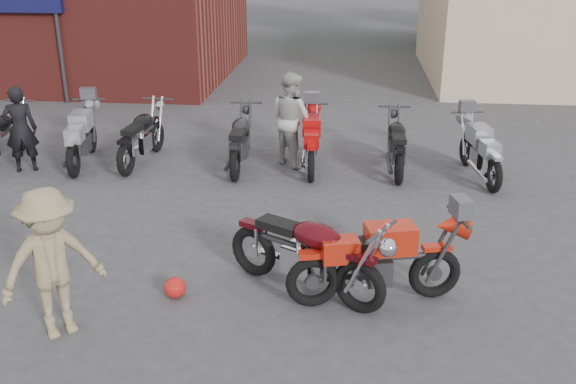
# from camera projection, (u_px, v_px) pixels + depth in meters

# --- Properties ---
(ground) EXTENTS (90.00, 90.00, 0.00)m
(ground) POSITION_uv_depth(u_px,v_px,m) (255.00, 309.00, 7.84)
(ground) COLOR #38383B
(brick_building) EXTENTS (12.00, 8.00, 4.00)m
(brick_building) POSITION_uv_depth(u_px,v_px,m) (45.00, 11.00, 20.89)
(brick_building) COLOR maroon
(brick_building) RESTS_ON ground
(vintage_motorcycle) EXTENTS (2.29, 1.72, 1.28)m
(vintage_motorcycle) POSITION_uv_depth(u_px,v_px,m) (307.00, 248.00, 7.95)
(vintage_motorcycle) COLOR #46080F
(vintage_motorcycle) RESTS_ON ground
(sportbike) EXTENTS (2.23, 1.18, 1.23)m
(sportbike) POSITION_uv_depth(u_px,v_px,m) (379.00, 257.00, 7.78)
(sportbike) COLOR red
(sportbike) RESTS_ON ground
(helmet) EXTENTS (0.37, 0.37, 0.26)m
(helmet) POSITION_uv_depth(u_px,v_px,m) (175.00, 288.00, 8.06)
(helmet) COLOR red
(helmet) RESTS_ON ground
(person_dark) EXTENTS (0.71, 0.60, 1.66)m
(person_dark) POSITION_uv_depth(u_px,v_px,m) (20.00, 129.00, 12.19)
(person_dark) COLOR black
(person_dark) RESTS_ON ground
(person_light) EXTENTS (1.13, 1.13, 1.85)m
(person_light) POSITION_uv_depth(u_px,v_px,m) (291.00, 119.00, 12.54)
(person_light) COLOR #AAABA7
(person_light) RESTS_ON ground
(person_tan) EXTENTS (1.30, 1.24, 1.77)m
(person_tan) POSITION_uv_depth(u_px,v_px,m) (52.00, 264.00, 7.05)
(person_tan) COLOR #8E7C58
(person_tan) RESTS_ON ground
(row_bike_1) EXTENTS (1.05, 2.20, 1.23)m
(row_bike_1) POSITION_uv_depth(u_px,v_px,m) (81.00, 134.00, 12.66)
(row_bike_1) COLOR #91949E
(row_bike_1) RESTS_ON ground
(row_bike_2) EXTENTS (0.88, 2.16, 1.22)m
(row_bike_2) POSITION_uv_depth(u_px,v_px,m) (142.00, 133.00, 12.72)
(row_bike_2) COLOR black
(row_bike_2) RESTS_ON ground
(row_bike_3) EXTENTS (0.77, 2.12, 1.21)m
(row_bike_3) POSITION_uv_depth(u_px,v_px,m) (240.00, 138.00, 12.46)
(row_bike_3) COLOR black
(row_bike_3) RESTS_ON ground
(row_bike_4) EXTENTS (0.81, 2.10, 1.20)m
(row_bike_4) POSITION_uv_depth(u_px,v_px,m) (311.00, 138.00, 12.43)
(row_bike_4) COLOR red
(row_bike_4) RESTS_ON ground
(row_bike_5) EXTENTS (0.72, 2.05, 1.18)m
(row_bike_5) POSITION_uv_depth(u_px,v_px,m) (397.00, 141.00, 12.29)
(row_bike_5) COLOR black
(row_bike_5) RESTS_ON ground
(row_bike_6) EXTENTS (0.99, 2.09, 1.16)m
(row_bike_6) POSITION_uv_depth(u_px,v_px,m) (480.00, 148.00, 11.92)
(row_bike_6) COLOR gray
(row_bike_6) RESTS_ON ground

